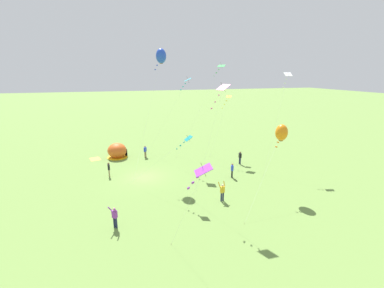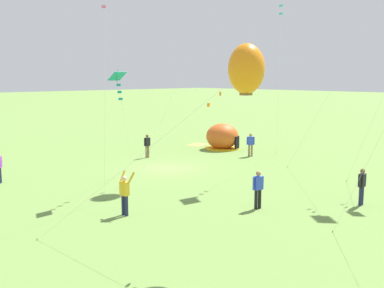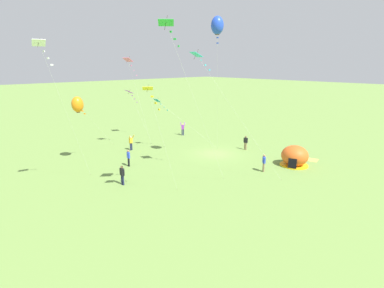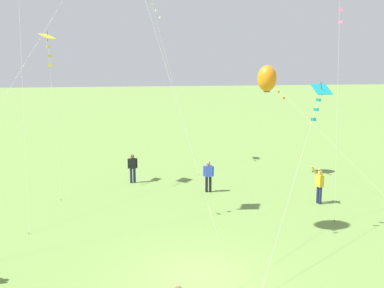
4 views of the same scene
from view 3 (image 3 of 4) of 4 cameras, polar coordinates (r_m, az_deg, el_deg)
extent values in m
plane|color=olive|center=(34.77, 4.43, -1.84)|extent=(300.00, 300.00, 0.00)
ellipsoid|color=#D8591E|center=(32.14, 18.98, -2.11)|extent=(2.70, 2.60, 2.10)
cylinder|color=yellow|center=(32.43, 18.83, -3.80)|extent=(2.81, 2.81, 0.10)
cube|color=black|center=(31.08, 18.57, -3.62)|extent=(0.79, 0.40, 1.10)
cube|color=gold|center=(34.97, 21.46, -2.77)|extent=(1.98, 1.70, 0.01)
cylinder|color=#8C7251|center=(29.78, 13.43, -4.27)|extent=(0.15, 0.15, 0.88)
cylinder|color=#8C7251|center=(29.60, 13.50, -4.39)|extent=(0.15, 0.15, 0.88)
cube|color=blue|center=(29.46, 13.56, -2.97)|extent=(0.44, 0.44, 0.60)
sphere|color=#9E7051|center=(29.33, 13.61, -2.17)|extent=(0.22, 0.22, 0.22)
cylinder|color=blue|center=(29.69, 13.47, -2.82)|extent=(0.09, 0.09, 0.58)
cylinder|color=blue|center=(29.22, 13.64, -3.12)|extent=(0.09, 0.09, 0.58)
cylinder|color=#8C7251|center=(36.66, 10.26, -0.44)|extent=(0.15, 0.15, 0.88)
cylinder|color=#8C7251|center=(36.76, 10.00, -0.38)|extent=(0.15, 0.15, 0.88)
cube|color=black|center=(36.52, 10.18, 0.71)|extent=(0.39, 0.26, 0.60)
sphere|color=brown|center=(36.42, 10.22, 1.36)|extent=(0.22, 0.22, 0.22)
cylinder|color=black|center=(36.39, 10.51, 0.64)|extent=(0.09, 0.09, 0.58)
cylinder|color=black|center=(36.65, 9.86, 0.78)|extent=(0.09, 0.09, 0.58)
cylinder|color=#1E2347|center=(36.75, -11.40, -0.45)|extent=(0.15, 0.15, 0.88)
cylinder|color=#1E2347|center=(36.64, -11.65, -0.52)|extent=(0.15, 0.15, 0.88)
cube|color=gold|center=(36.51, -11.59, 0.63)|extent=(0.29, 0.41, 0.60)
sphere|color=beige|center=(36.40, -11.62, 1.29)|extent=(0.22, 0.22, 0.22)
cylinder|color=gold|center=(36.44, -11.15, 1.38)|extent=(0.39, 0.20, 0.50)
cylinder|color=gold|center=(36.12, -11.80, 1.22)|extent=(0.38, 0.10, 0.50)
cylinder|color=black|center=(30.96, -11.91, -3.43)|extent=(0.15, 0.15, 0.88)
cylinder|color=black|center=(31.14, -12.01, -3.32)|extent=(0.15, 0.15, 0.88)
cube|color=blue|center=(30.83, -12.03, -2.07)|extent=(0.43, 0.33, 0.60)
sphere|color=#9E7051|center=(30.71, -12.08, -1.30)|extent=(0.22, 0.22, 0.22)
cylinder|color=blue|center=(30.60, -11.90, -2.19)|extent=(0.09, 0.09, 0.58)
cylinder|color=blue|center=(31.06, -12.16, -1.95)|extent=(0.09, 0.09, 0.58)
cylinder|color=#1E2347|center=(43.49, -1.91, 2.24)|extent=(0.15, 0.15, 0.88)
cylinder|color=#1E2347|center=(43.49, -1.64, 2.25)|extent=(0.15, 0.15, 0.88)
cube|color=purple|center=(43.33, -1.78, 3.20)|extent=(0.43, 0.45, 0.60)
sphere|color=tan|center=(43.24, -1.79, 3.76)|extent=(0.22, 0.22, 0.22)
cylinder|color=purple|center=(43.38, -2.14, 3.83)|extent=(0.37, 0.27, 0.50)
cylinder|color=purple|center=(43.39, -1.44, 3.84)|extent=(0.32, 0.35, 0.50)
cylinder|color=#1E2347|center=(26.44, -12.96, -6.74)|extent=(0.15, 0.15, 0.88)
cylinder|color=#1E2347|center=(26.59, -13.21, -6.63)|extent=(0.15, 0.15, 0.88)
cube|color=black|center=(26.25, -13.18, -5.19)|extent=(0.40, 0.28, 0.60)
sphere|color=brown|center=(26.11, -13.24, -4.30)|extent=(0.22, 0.22, 0.22)
cylinder|color=black|center=(26.06, -12.86, -5.32)|extent=(0.09, 0.09, 0.58)
cylinder|color=black|center=(26.45, -13.50, -5.05)|extent=(0.09, 0.09, 0.58)
cylinder|color=silver|center=(26.61, -22.47, 4.54)|extent=(2.50, 3.87, 11.50)
cylinder|color=brown|center=(29.86, -18.76, -5.45)|extent=(0.03, 0.03, 0.06)
cube|color=white|center=(24.51, -27.18, 16.78)|extent=(0.93, 1.01, 0.45)
cylinder|color=#332314|center=(24.51, -27.18, 16.80)|extent=(0.23, 0.33, 0.66)
cube|color=white|center=(24.79, -26.39, 15.55)|extent=(0.21, 0.10, 0.12)
cube|color=white|center=(25.04, -25.75, 14.52)|extent=(0.21, 0.12, 0.12)
cube|color=white|center=(25.30, -25.12, 13.50)|extent=(0.16, 0.20, 0.12)
cylinder|color=silver|center=(36.39, -9.76, 7.22)|extent=(0.97, 2.24, 10.52)
cylinder|color=brown|center=(37.66, -7.59, -0.56)|extent=(0.03, 0.03, 0.06)
cube|color=pink|center=(35.89, -12.12, 15.43)|extent=(1.18, 1.12, 0.47)
cylinder|color=#332314|center=(35.89, -12.12, 15.44)|extent=(0.19, 0.41, 0.78)
cube|color=pink|center=(35.93, -11.51, 14.43)|extent=(0.21, 0.08, 0.12)
cube|color=pink|center=(35.98, -11.00, 13.58)|extent=(0.20, 0.16, 0.12)
cube|color=pink|center=(36.04, -10.49, 12.73)|extent=(0.18, 0.18, 0.12)
cylinder|color=silver|center=(36.18, -17.55, 3.16)|extent=(4.50, 5.93, 6.12)
cylinder|color=brown|center=(40.09, -14.79, 0.03)|extent=(0.03, 0.03, 0.06)
ellipsoid|color=orange|center=(32.50, -20.98, 7.06)|extent=(1.17, 1.17, 1.59)
cube|color=brown|center=(32.60, -20.86, 5.79)|extent=(0.29, 0.29, 0.21)
cube|color=orange|center=(32.93, -20.52, 6.45)|extent=(0.19, 0.18, 0.12)
cube|color=orange|center=(33.30, -20.14, 5.94)|extent=(0.19, 0.18, 0.12)
cube|color=orange|center=(33.67, -19.77, 5.44)|extent=(0.20, 0.16, 0.12)
cylinder|color=silver|center=(43.72, -10.04, 5.67)|extent=(2.15, 1.60, 6.25)
cylinder|color=brown|center=(43.87, -8.23, 1.66)|extent=(0.03, 0.03, 0.06)
cube|color=purple|center=(43.82, -11.88, 9.72)|extent=(1.18, 1.10, 0.48)
cylinder|color=#332314|center=(43.82, -11.88, 9.74)|extent=(0.33, 0.25, 0.79)
cube|color=purple|center=(43.72, -11.35, 9.03)|extent=(0.16, 0.20, 0.12)
cube|color=purple|center=(43.64, -10.89, 8.43)|extent=(0.16, 0.20, 0.12)
cube|color=purple|center=(43.57, -10.44, 7.83)|extent=(0.17, 0.19, 0.12)
cylinder|color=silver|center=(36.14, -0.81, 3.67)|extent=(4.72, 5.50, 5.90)
cylinder|color=brown|center=(37.08, 4.80, -0.73)|extent=(0.03, 0.03, 0.06)
cube|color=teal|center=(35.79, -6.69, 8.24)|extent=(0.77, 0.67, 0.43)
cylinder|color=#332314|center=(35.79, -6.69, 8.25)|extent=(0.28, 0.32, 0.59)
cube|color=teal|center=(35.81, -5.95, 7.58)|extent=(0.20, 0.15, 0.12)
cube|color=teal|center=(35.83, -5.34, 7.02)|extent=(0.19, 0.18, 0.12)
cube|color=teal|center=(35.86, -4.72, 6.46)|extent=(0.21, 0.13, 0.12)
cylinder|color=silver|center=(32.37, 4.83, 9.09)|extent=(3.45, 4.15, 13.50)
cylinder|color=brown|center=(36.31, 4.82, -1.07)|extent=(0.03, 0.03, 0.06)
ellipsoid|color=blue|center=(29.71, 4.85, 21.61)|extent=(1.18, 1.18, 1.65)
cube|color=brown|center=(29.63, 4.81, 20.19)|extent=(0.29, 0.29, 0.21)
cube|color=blue|center=(30.05, 4.86, 20.47)|extent=(0.20, 0.16, 0.12)
cube|color=blue|center=(30.35, 4.88, 19.53)|extent=(0.21, 0.14, 0.12)
cube|color=blue|center=(30.65, 4.89, 18.60)|extent=(0.21, 0.12, 0.12)
cylinder|color=silver|center=(26.56, 9.09, 4.75)|extent=(6.35, 4.57, 10.85)
cylinder|color=brown|center=(28.13, 16.65, -6.55)|extent=(0.03, 0.03, 0.06)
cube|color=#33B7D1|center=(26.61, 0.81, 16.69)|extent=(1.06, 0.99, 0.43)
cylinder|color=#332314|center=(26.61, 0.81, 16.71)|extent=(0.35, 0.26, 0.82)
cube|color=#33B7D1|center=(26.52, 1.76, 15.67)|extent=(0.18, 0.19, 0.12)
cube|color=#33B7D1|center=(26.46, 2.56, 14.80)|extent=(0.11, 0.21, 0.12)
cube|color=#33B7D1|center=(26.41, 3.36, 13.91)|extent=(0.10, 0.21, 0.12)
cylinder|color=silver|center=(22.65, -5.37, 0.00)|extent=(0.49, 2.89, 8.46)
cylinder|color=brown|center=(25.06, -2.84, -8.61)|extent=(0.03, 0.03, 0.06)
cube|color=yellow|center=(20.90, -8.43, 10.42)|extent=(0.95, 0.96, 0.29)
cylinder|color=#332314|center=(20.90, -8.44, 10.45)|extent=(0.06, 0.23, 0.53)
cube|color=yellow|center=(21.22, -7.61, 8.96)|extent=(0.20, 0.15, 0.12)
cube|color=yellow|center=(21.51, -6.94, 7.75)|extent=(0.20, 0.08, 0.12)
cube|color=yellow|center=(21.81, -6.29, 6.56)|extent=(0.21, 0.09, 0.12)
cylinder|color=silver|center=(23.12, 1.55, 5.61)|extent=(0.71, 6.83, 12.59)
cylinder|color=brown|center=(27.44, 6.09, -6.53)|extent=(0.03, 0.03, 0.06)
cube|color=green|center=(20.44, -4.98, 22.04)|extent=(1.34, 1.35, 0.33)
cylinder|color=#332314|center=(20.45, -4.99, 22.06)|extent=(0.05, 0.32, 0.92)
cube|color=green|center=(20.68, -4.05, 20.56)|extent=(0.20, 0.06, 0.12)
cube|color=green|center=(20.90, -3.29, 19.33)|extent=(0.21, 0.12, 0.12)
cube|color=green|center=(21.12, -2.55, 18.12)|extent=(0.21, 0.12, 0.12)
camera|label=1|loc=(57.34, -15.20, 16.13)|focal=24.00mm
camera|label=2|loc=(41.41, -38.91, 5.90)|focal=42.00mm
camera|label=4|loc=(42.77, 20.52, 9.70)|focal=42.00mm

